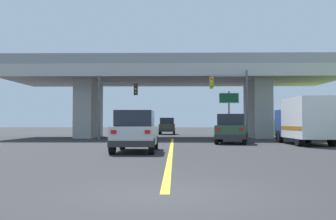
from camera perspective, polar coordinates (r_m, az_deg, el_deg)
The scene contains 10 objects.
ground at distance 37.30m, azimuth 0.72°, elevation -4.08°, with size 160.00×160.00×0.00m, color #2B2B2D.
overpass_bridge at distance 37.46m, azimuth 0.72°, elevation 3.88°, with size 30.73×9.49×7.38m.
lane_divider_stripe at distance 21.09m, azimuth 0.48°, elevation -5.77°, with size 0.20×26.57×0.01m, color yellow.
suv_lead at distance 19.12m, azimuth -4.82°, elevation -3.14°, with size 2.05×4.52×2.02m.
suv_crossing at distance 27.13m, azimuth 9.39°, elevation -2.75°, with size 2.84×4.65×2.02m.
box_truck at distance 26.75m, azimuth 19.60°, elevation -1.45°, with size 2.33×6.42×3.01m.
sedan_oncoming at distance 47.35m, azimuth -0.13°, elevation -2.39°, with size 1.96×4.64×2.02m.
traffic_signal_nearside at distance 32.35m, azimuth 9.78°, elevation 2.21°, with size 3.16×0.36×5.79m.
traffic_signal_farside at distance 32.56m, azimuth -8.20°, elevation 1.66°, with size 3.32×0.36×5.38m.
highway_sign at distance 34.98m, azimuth 9.00°, elevation 0.96°, with size 1.77×0.17×4.25m.
Camera 1 is at (0.21, -7.75, 1.44)m, focal length 41.25 mm.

